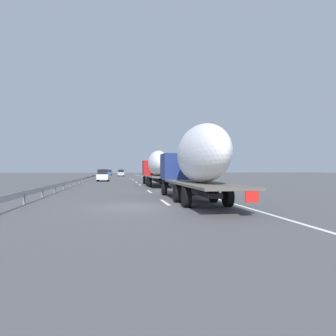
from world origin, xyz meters
TOP-DOWN VIEW (x-y plane):
  - ground_plane at (40.00, 0.00)m, footprint 260.00×260.00m
  - lane_stripe_0 at (2.00, -1.80)m, footprint 3.20×0.20m
  - lane_stripe_1 at (10.89, -1.80)m, footprint 3.20×0.20m
  - lane_stripe_2 at (22.69, -1.80)m, footprint 3.20×0.20m
  - lane_stripe_3 at (29.78, -1.80)m, footprint 3.20×0.20m
  - lane_stripe_4 at (41.11, -1.80)m, footprint 3.20×0.20m
  - lane_stripe_5 at (50.62, -1.80)m, footprint 3.20×0.20m
  - edge_line_right at (45.00, -5.50)m, footprint 110.00×0.20m
  - truck_lead at (19.91, -3.60)m, footprint 13.31×2.55m
  - truck_trailing at (1.75, -3.60)m, footprint 13.77×2.55m
  - car_blue_sedan at (88.28, 3.80)m, footprint 4.68×1.79m
  - car_silver_hatch at (72.62, 0.08)m, footprint 4.04×1.83m
  - car_black_suv at (50.64, 3.87)m, footprint 4.19×1.74m
  - car_white_van at (35.09, 3.36)m, footprint 4.12×1.84m
  - road_sign at (34.14, -6.70)m, footprint 0.10×0.90m
  - tree_0 at (78.42, -10.14)m, footprint 3.23×3.23m
  - tree_1 at (55.46, -11.97)m, footprint 3.94×3.94m
  - tree_2 at (36.60, -11.04)m, footprint 3.46×3.46m
  - guardrail_median at (43.00, 6.00)m, footprint 94.00×0.10m

SIDE VIEW (x-z plane):
  - ground_plane at x=40.00m, z-range 0.00..0.00m
  - lane_stripe_0 at x=2.00m, z-range 0.00..0.01m
  - lane_stripe_1 at x=10.89m, z-range 0.00..0.01m
  - lane_stripe_2 at x=22.69m, z-range 0.00..0.01m
  - lane_stripe_3 at x=29.78m, z-range 0.00..0.01m
  - lane_stripe_4 at x=41.11m, z-range 0.00..0.01m
  - lane_stripe_5 at x=50.62m, z-range 0.00..0.01m
  - edge_line_right at x=45.00m, z-range 0.00..0.01m
  - guardrail_median at x=43.00m, z-range 0.20..0.96m
  - car_blue_sedan at x=88.28m, z-range 0.01..1.86m
  - car_silver_hatch at x=72.62m, z-range 0.00..1.92m
  - car_white_van at x=35.09m, z-range 0.00..1.93m
  - car_black_suv at x=50.64m, z-range -0.01..1.97m
  - road_sign at x=34.14m, z-range 0.57..3.48m
  - truck_lead at x=19.91m, z-range 0.31..4.38m
  - truck_trailing at x=1.75m, z-range 0.31..4.69m
  - tree_0 at x=78.42m, z-range 0.89..6.74m
  - tree_1 at x=55.46m, z-range 0.74..7.03m
  - tree_2 at x=36.60m, z-range 0.68..7.23m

